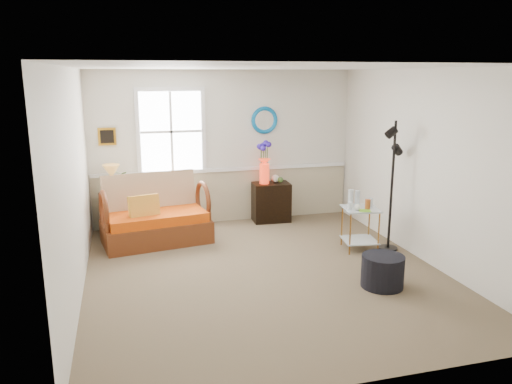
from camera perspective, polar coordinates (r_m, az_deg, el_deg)
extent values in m
cube|color=brown|center=(6.57, 1.03, -9.22)|extent=(4.50, 5.00, 0.01)
cube|color=white|center=(6.07, 1.13, 14.08)|extent=(4.50, 5.00, 0.01)
cube|color=silver|center=(8.59, -3.60, 5.11)|extent=(4.50, 0.01, 2.60)
cube|color=silver|center=(3.93, 11.35, -4.98)|extent=(4.50, 0.01, 2.60)
cube|color=silver|center=(5.98, -20.10, 0.74)|extent=(0.01, 5.00, 2.60)
cube|color=silver|center=(7.15, 18.70, 2.78)|extent=(0.01, 5.00, 2.60)
cube|color=tan|center=(8.73, -3.50, -0.44)|extent=(4.46, 0.02, 0.90)
cube|color=white|center=(8.62, -3.53, 2.58)|extent=(4.46, 0.04, 0.06)
cube|color=#C4851D|center=(8.37, -16.66, 6.10)|extent=(0.28, 0.03, 0.28)
torus|color=#0F7BBA|center=(8.68, 0.96, 8.21)|extent=(0.47, 0.07, 0.47)
imported|color=#42682B|center=(8.28, -15.36, 0.82)|extent=(0.39, 0.42, 0.29)
cylinder|color=black|center=(6.29, 14.26, -8.76)|extent=(0.64, 0.64, 0.39)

